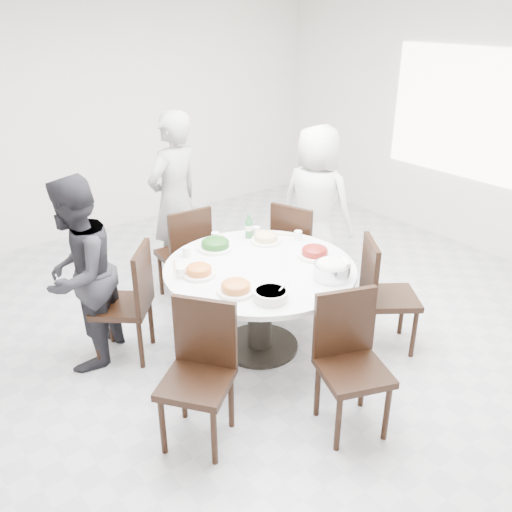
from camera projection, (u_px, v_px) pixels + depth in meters
floor at (261, 323)px, 4.87m from camera, size 6.00×6.00×0.01m
wall_back at (106, 115)px, 6.43m from camera, size 6.00×0.01×2.80m
wall_right at (477, 125)px, 5.94m from camera, size 0.01×6.00×2.80m
window at (477, 116)px, 5.89m from camera, size 0.04×2.20×1.40m
dining_table at (260, 308)px, 4.37m from camera, size 1.50×1.50×0.75m
chair_ne at (300, 248)px, 5.21m from camera, size 0.54×0.54×0.95m
chair_n at (183, 252)px, 5.11m from camera, size 0.45×0.45×0.95m
chair_nw at (122, 303)px, 4.24m from camera, size 0.59×0.59×0.95m
chair_sw at (196, 380)px, 3.37m from camera, size 0.59×0.59×0.95m
chair_s at (354, 369)px, 3.48m from camera, size 0.54×0.54×0.95m
chair_se at (391, 295)px, 4.36m from camera, size 0.59×0.59×0.95m
diner_right at (316, 205)px, 5.37m from camera, size 0.72×0.89×1.58m
diner_middle at (175, 201)px, 5.26m from camera, size 0.73×0.58×1.73m
diner_left at (78, 275)px, 4.06m from camera, size 0.93×0.93×1.52m
dish_greens at (215, 245)px, 4.49m from camera, size 0.30×0.30×0.08m
dish_pale at (266, 239)px, 4.62m from camera, size 0.25×0.25×0.07m
dish_orange at (199, 272)px, 4.05m from camera, size 0.25×0.25×0.07m
dish_redbrown at (315, 253)px, 4.35m from camera, size 0.27×0.27×0.07m
dish_tofu at (236, 288)px, 3.81m from camera, size 0.27×0.27×0.07m
rice_bowl at (332, 271)px, 4.00m from camera, size 0.27×0.27×0.12m
soup_bowl at (271, 295)px, 3.72m from camera, size 0.24×0.24×0.07m
beverage_bottle at (249, 226)px, 4.68m from camera, size 0.06×0.06×0.22m
tea_cups at (214, 236)px, 4.67m from camera, size 0.07×0.07×0.08m
chopsticks at (208, 239)px, 4.68m from camera, size 0.24×0.04×0.01m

